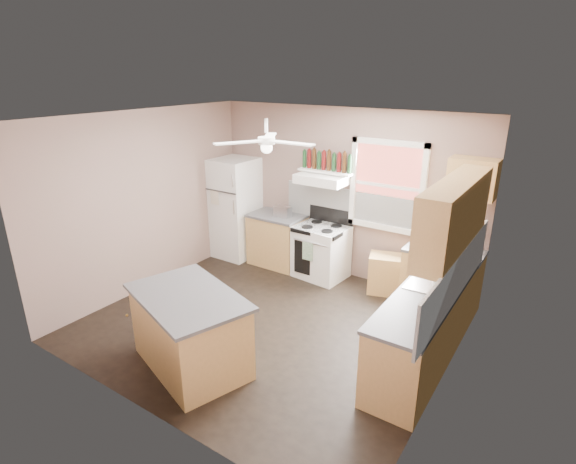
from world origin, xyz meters
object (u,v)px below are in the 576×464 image
Objects in this scene: toaster at (283,211)px; island at (190,332)px; refrigerator at (234,208)px; stove at (321,252)px; cart at (387,275)px.

toaster is 0.21× the size of island.
stove is at bearing 1.63° from refrigerator.
refrigerator is at bearing 139.76° from island.
stove is at bearing 165.61° from cart.
toaster reaches higher than cart.
toaster is at bearing 164.54° from cart.
refrigerator is at bearing -173.19° from stove.
island is (0.70, -2.87, -0.56)m from toaster.
refrigerator is 2.97m from cart.
island is (-1.18, -2.95, 0.15)m from cart.
refrigerator is at bearing 164.49° from cart.
cart is at bearing 2.34° from refrigerator.
cart is at bearing 0.74° from toaster.
stove reaches higher than cart.
island is (1.72, -2.83, -0.46)m from refrigerator.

